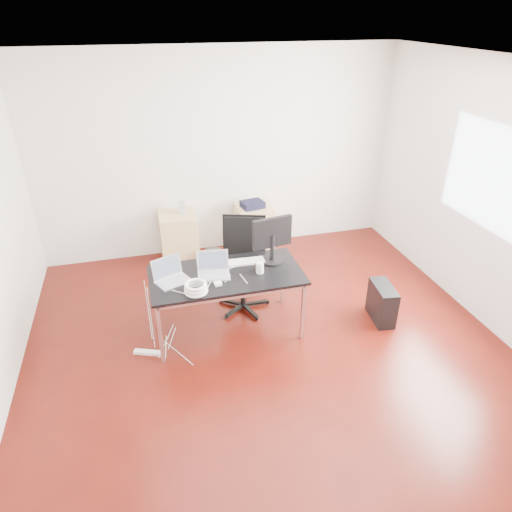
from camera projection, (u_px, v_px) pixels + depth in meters
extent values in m
plane|color=#3E0C07|center=(269.00, 351.00, 4.82)|extent=(5.00, 5.00, 0.00)
plane|color=silver|center=(275.00, 65.00, 3.47)|extent=(5.00, 5.00, 0.00)
plane|color=silver|center=(219.00, 155.00, 6.26)|extent=(5.00, 0.00, 5.00)
plane|color=silver|center=(433.00, 466.00, 2.03)|extent=(5.00, 0.00, 5.00)
plane|color=silver|center=(503.00, 204.00, 4.71)|extent=(0.00, 5.00, 5.00)
plane|color=white|center=(493.00, 179.00, 4.78)|extent=(0.00, 1.50, 1.50)
cube|color=black|center=(226.00, 275.00, 4.79)|extent=(1.60, 0.80, 0.03)
cube|color=silver|center=(160.00, 334.00, 4.50)|extent=(0.04, 0.04, 0.70)
cube|color=silver|center=(155.00, 296.00, 5.09)|extent=(0.04, 0.04, 0.70)
cube|color=silver|center=(303.00, 311.00, 4.84)|extent=(0.04, 0.04, 0.70)
cube|color=silver|center=(283.00, 278.00, 5.43)|extent=(0.04, 0.04, 0.70)
cylinder|color=black|center=(243.00, 291.00, 5.40)|extent=(0.06, 0.06, 0.47)
cube|color=black|center=(243.00, 272.00, 5.27)|extent=(0.60, 0.59, 0.06)
cube|color=black|center=(244.00, 240.00, 5.31)|extent=(0.47, 0.24, 0.55)
cube|color=tan|center=(179.00, 238.00, 6.39)|extent=(0.50, 0.50, 0.70)
cube|color=tan|center=(254.00, 229.00, 6.63)|extent=(0.50, 0.50, 0.70)
cube|color=black|center=(382.00, 303.00, 5.21)|extent=(0.26, 0.47, 0.44)
cylinder|color=black|center=(214.00, 260.00, 6.26)|extent=(0.30, 0.30, 0.28)
cube|color=white|center=(148.00, 352.00, 4.77)|extent=(0.30, 0.17, 0.04)
cube|color=silver|center=(173.00, 282.00, 4.63)|extent=(0.40, 0.35, 0.01)
cube|color=silver|center=(167.00, 267.00, 4.65)|extent=(0.32, 0.18, 0.22)
cube|color=#475166|center=(167.00, 268.00, 4.65)|extent=(0.28, 0.15, 0.18)
cube|color=silver|center=(214.00, 276.00, 4.73)|extent=(0.36, 0.27, 0.01)
cube|color=silver|center=(213.00, 261.00, 4.78)|extent=(0.33, 0.09, 0.22)
cube|color=#475166|center=(213.00, 261.00, 4.77)|extent=(0.29, 0.07, 0.18)
cylinder|color=black|center=(272.00, 260.00, 5.02)|extent=(0.26, 0.26, 0.02)
cylinder|color=black|center=(272.00, 247.00, 4.95)|extent=(0.05, 0.05, 0.30)
cube|color=black|center=(272.00, 233.00, 4.88)|extent=(0.45, 0.13, 0.34)
cube|color=#475166|center=(271.00, 231.00, 4.90)|extent=(0.39, 0.07, 0.29)
cube|color=white|center=(244.00, 262.00, 4.99)|extent=(0.45, 0.16, 0.02)
cylinder|color=white|center=(260.00, 268.00, 4.78)|extent=(0.09, 0.09, 0.12)
cylinder|color=#4F351B|center=(259.00, 267.00, 4.81)|extent=(0.09, 0.09, 0.10)
torus|color=white|center=(196.00, 291.00, 4.46)|extent=(0.24, 0.24, 0.04)
torus|color=white|center=(196.00, 288.00, 4.44)|extent=(0.23, 0.23, 0.04)
torus|color=white|center=(196.00, 285.00, 4.43)|extent=(0.22, 0.22, 0.04)
cube|color=white|center=(218.00, 284.00, 4.59)|extent=(0.08, 0.08, 0.03)
cube|color=#9E9E9E|center=(182.00, 207.00, 6.21)|extent=(0.10, 0.09, 0.18)
cube|color=black|center=(252.00, 204.00, 6.42)|extent=(0.34, 0.29, 0.09)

